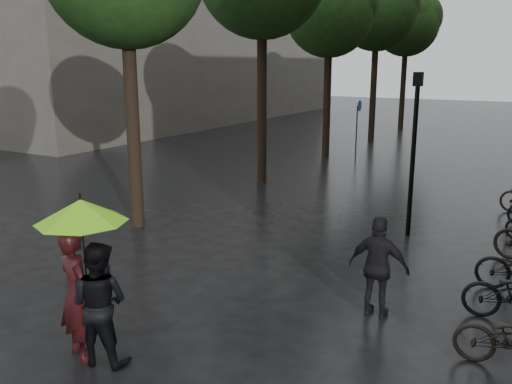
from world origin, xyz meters
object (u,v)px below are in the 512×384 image
Objects in this scene: person_burgundy at (77,294)px; lamp_post at (414,139)px; pedestrian_walking at (378,267)px; person_black at (99,303)px.

lamp_post reaches higher than person_burgundy.
person_burgundy is 1.12× the size of pedestrian_walking.
lamp_post reaches higher than person_black.
person_burgundy reaches higher than pedestrian_walking.
person_black is at bearing 47.97° from pedestrian_walking.
lamp_post is (-0.64, 4.48, 1.46)m from pedestrian_walking.
pedestrian_walking is (2.83, 3.19, -0.02)m from person_black.
person_black is at bearing -150.33° from person_burgundy.
lamp_post reaches higher than pedestrian_walking.
lamp_post is at bearing -82.36° from pedestrian_walking.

